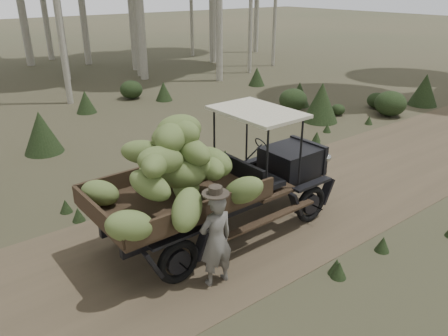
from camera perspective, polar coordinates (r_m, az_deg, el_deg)
The scene contains 5 objects.
ground at distance 10.16m, azimuth 10.17°, elevation -3.89°, with size 120.00×120.00×0.00m, color #473D2B.
dirt_track at distance 10.16m, azimuth 10.17°, elevation -3.87°, with size 70.00×4.00×0.01m, color brown.
banana_truck at distance 7.77m, azimuth -3.24°, elevation -0.21°, with size 5.35×2.53×2.54m.
farmer at distance 6.97m, azimuth -1.06°, elevation -9.26°, with size 0.61×0.46×1.74m.
undergrowth at distance 10.47m, azimuth 7.97°, elevation 0.18°, with size 22.33×23.16×1.37m.
Camera 1 is at (-6.87, -5.94, 4.56)m, focal length 35.00 mm.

